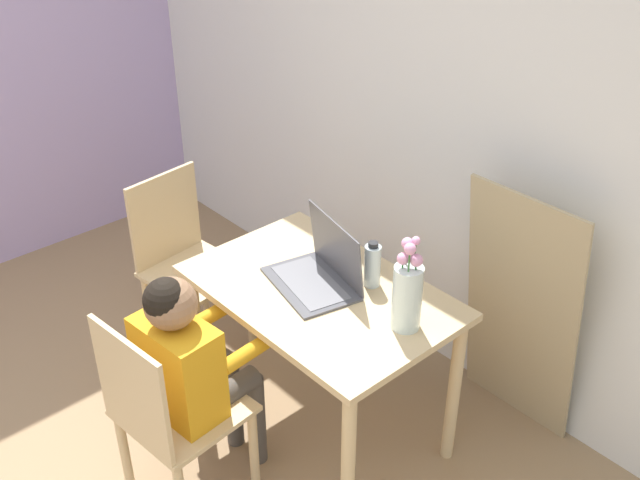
{
  "coord_description": "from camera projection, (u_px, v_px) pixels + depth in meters",
  "views": [
    {
      "loc": [
        1.7,
        -0.1,
        2.34
      ],
      "look_at": [
        -0.07,
        1.48,
        0.9
      ],
      "focal_mm": 42.0,
      "sensor_mm": 36.0,
      "label": 1
    }
  ],
  "objects": [
    {
      "name": "wall_back",
      "position": [
        470.0,
        107.0,
        2.97
      ],
      "size": [
        6.4,
        0.05,
        2.5
      ],
      "color": "white",
      "rests_on": "ground_plane"
    },
    {
      "name": "chair_occupied",
      "position": [
        168.0,
        415.0,
        2.63
      ],
      "size": [
        0.44,
        0.44,
        0.86
      ],
      "rotation": [
        0.0,
        0.0,
        3.24
      ],
      "color": "#D6B784",
      "rests_on": "ground_plane"
    },
    {
      "name": "cardboard_panel",
      "position": [
        520.0,
        313.0,
        2.97
      ],
      "size": [
        0.51,
        0.17,
        1.1
      ],
      "color": "tan",
      "rests_on": "ground_plane"
    },
    {
      "name": "person_seated",
      "position": [
        190.0,
        360.0,
        2.62
      ],
      "size": [
        0.35,
        0.45,
        0.99
      ],
      "rotation": [
        0.0,
        0.0,
        3.24
      ],
      "color": "orange",
      "rests_on": "ground_plane"
    },
    {
      "name": "laptop",
      "position": [
        321.0,
        269.0,
        2.83
      ],
      "size": [
        0.42,
        0.33,
        0.26
      ],
      "rotation": [
        0.0,
        0.0,
        -0.23
      ],
      "color": "#4C4C51",
      "rests_on": "dining_table"
    },
    {
      "name": "flower_vase",
      "position": [
        407.0,
        293.0,
        2.55
      ],
      "size": [
        0.1,
        0.1,
        0.36
      ],
      "color": "silver",
      "rests_on": "dining_table"
    },
    {
      "name": "water_bottle",
      "position": [
        372.0,
        265.0,
        2.8
      ],
      "size": [
        0.06,
        0.06,
        0.19
      ],
      "color": "silver",
      "rests_on": "dining_table"
    },
    {
      "name": "chair_spare",
      "position": [
        186.0,
        263.0,
        3.47
      ],
      "size": [
        0.44,
        0.44,
        0.86
      ],
      "rotation": [
        0.0,
        0.0,
        1.69
      ],
      "color": "#D6B784",
      "rests_on": "ground_plane"
    },
    {
      "name": "dining_table",
      "position": [
        320.0,
        311.0,
        2.87
      ],
      "size": [
        1.02,
        0.66,
        0.72
      ],
      "color": "#D6B784",
      "rests_on": "ground_plane"
    }
  ]
}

